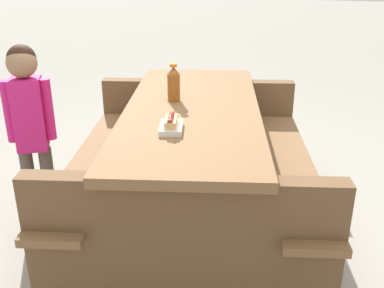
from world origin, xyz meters
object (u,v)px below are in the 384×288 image
Objects in this scene: hotdog_tray at (171,125)px; child_in_coat at (29,115)px; picnic_table at (192,156)px; soda_bottle at (174,84)px.

hotdog_tray is 0.91m from child_in_coat.
hotdog_tray is at bearing 80.91° from child_in_coat.
picnic_table is 10.23× the size of hotdog_tray.
hotdog_tray is (0.47, 0.13, -0.07)m from soda_bottle.
child_in_coat reaches higher than hotdog_tray.
picnic_table is at bearing 178.52° from hotdog_tray.
hotdog_tray is (0.38, -0.01, 0.34)m from picnic_table.
soda_bottle is at bearing -165.03° from hotdog_tray.
hotdog_tray is 0.18× the size of child_in_coat.
picnic_table is 0.50m from hotdog_tray.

